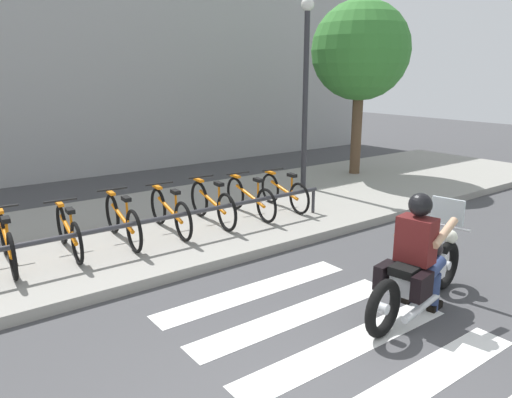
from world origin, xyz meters
TOP-DOWN VIEW (x-y plane):
  - sidewalk at (0.00, 5.46)m, footprint 24.00×4.40m
  - crosswalk_stripe_2 at (1.16, 0.00)m, footprint 2.80×0.40m
  - crosswalk_stripe_3 at (1.16, 0.80)m, footprint 2.80×0.40m
  - crosswalk_stripe_4 at (1.16, 1.60)m, footprint 2.80×0.40m
  - crosswalk_stripe_5 at (1.16, 2.40)m, footprint 2.80×0.40m
  - motorcycle at (2.39, 0.86)m, footprint 2.24×0.80m
  - rider at (2.32, 0.85)m, footprint 0.69×0.61m
  - bicycle_1 at (-1.25, 4.76)m, footprint 0.48×1.69m
  - bicycle_2 at (-0.44, 4.76)m, footprint 0.48×1.60m
  - bicycle_3 at (0.37, 4.76)m, footprint 0.48×1.72m
  - bicycle_4 at (1.18, 4.76)m, footprint 0.48×1.67m
  - bicycle_5 at (1.99, 4.76)m, footprint 0.48×1.67m
  - bicycle_6 at (2.80, 4.76)m, footprint 0.48×1.69m
  - bicycle_7 at (3.61, 4.76)m, footprint 0.48×1.56m
  - bike_rack at (0.78, 4.21)m, footprint 6.26×0.07m
  - street_lamp at (5.10, 5.86)m, footprint 0.28×0.28m
  - tree_near_rack at (7.26, 6.26)m, footprint 2.42×2.42m

SIDE VIEW (x-z plane):
  - crosswalk_stripe_2 at x=1.16m, z-range 0.00..0.01m
  - crosswalk_stripe_3 at x=1.16m, z-range 0.00..0.01m
  - crosswalk_stripe_4 at x=1.16m, z-range 0.00..0.01m
  - crosswalk_stripe_5 at x=1.16m, z-range 0.00..0.01m
  - sidewalk at x=0.00m, z-range 0.00..0.15m
  - motorcycle at x=2.39m, z-range -0.15..1.07m
  - bicycle_7 at x=3.61m, z-range 0.12..0.85m
  - bicycle_2 at x=-0.44m, z-range 0.12..0.86m
  - bicycle_6 at x=2.80m, z-range 0.12..0.87m
  - bicycle_1 at x=-1.25m, z-range 0.12..0.88m
  - bicycle_4 at x=1.18m, z-range 0.12..0.88m
  - bicycle_5 at x=1.99m, z-range 0.12..0.90m
  - bicycle_3 at x=0.37m, z-range 0.12..0.90m
  - bike_rack at x=0.78m, z-range 0.34..0.82m
  - rider at x=2.32m, z-range 0.11..1.55m
  - street_lamp at x=5.10m, z-range 0.45..4.67m
  - tree_near_rack at x=7.26m, z-range 0.98..5.41m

